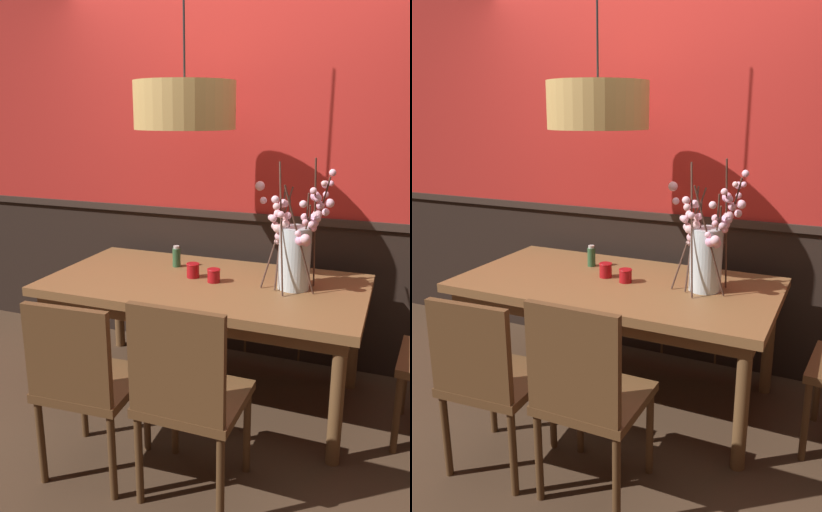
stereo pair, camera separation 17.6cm
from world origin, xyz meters
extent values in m
plane|color=#422D1E|center=(0.00, 0.00, 0.00)|extent=(24.00, 24.00, 0.00)
cube|color=black|center=(0.00, 0.69, 0.50)|extent=(5.14, 0.12, 1.00)
cube|color=#31241E|center=(0.00, 0.68, 1.02)|extent=(5.14, 0.14, 0.05)
cube|color=#B2231E|center=(0.00, 0.69, 1.90)|extent=(5.14, 0.12, 1.80)
cube|color=brown|center=(0.00, 0.00, 0.71)|extent=(1.87, 0.98, 0.05)
cube|color=brown|center=(0.00, 0.00, 0.65)|extent=(1.76, 0.87, 0.08)
cylinder|color=brown|center=(-0.85, -0.40, 0.34)|extent=(0.07, 0.07, 0.69)
cylinder|color=brown|center=(0.85, -0.40, 0.34)|extent=(0.07, 0.07, 0.69)
cylinder|color=brown|center=(-0.85, 0.40, 0.34)|extent=(0.07, 0.07, 0.69)
cylinder|color=brown|center=(0.85, 0.40, 0.34)|extent=(0.07, 0.07, 0.69)
cube|color=brown|center=(0.27, -0.80, 0.46)|extent=(0.45, 0.44, 0.04)
cube|color=brown|center=(0.27, -1.00, 0.73)|extent=(0.42, 0.04, 0.48)
cylinder|color=#492F1A|center=(0.08, -0.62, 0.22)|extent=(0.04, 0.04, 0.44)
cylinder|color=#492F1A|center=(0.46, -0.62, 0.22)|extent=(0.04, 0.04, 0.44)
cylinder|color=#492F1A|center=(0.07, -0.99, 0.22)|extent=(0.04, 0.04, 0.44)
cylinder|color=#492F1A|center=(0.46, -0.99, 0.22)|extent=(0.04, 0.04, 0.44)
cylinder|color=#492F1A|center=(1.13, -0.20, 0.22)|extent=(0.04, 0.04, 0.44)
cylinder|color=#492F1A|center=(1.16, 0.19, 0.22)|extent=(0.04, 0.04, 0.44)
cube|color=brown|center=(-0.25, -0.84, 0.46)|extent=(0.46, 0.47, 0.04)
cube|color=brown|center=(-0.23, -1.04, 0.70)|extent=(0.41, 0.06, 0.44)
cylinder|color=#492F1A|center=(-0.44, -0.66, 0.22)|extent=(0.04, 0.04, 0.43)
cylinder|color=#492F1A|center=(-0.07, -0.64, 0.22)|extent=(0.04, 0.04, 0.43)
cylinder|color=#492F1A|center=(-0.42, -1.04, 0.22)|extent=(0.04, 0.04, 0.43)
cylinder|color=#492F1A|center=(-0.05, -1.02, 0.22)|extent=(0.04, 0.04, 0.43)
cube|color=brown|center=(-0.31, 0.86, 0.47)|extent=(0.45, 0.44, 0.04)
cube|color=brown|center=(-0.31, 1.05, 0.73)|extent=(0.41, 0.05, 0.48)
cylinder|color=#492F1A|center=(-0.13, 0.67, 0.22)|extent=(0.04, 0.04, 0.45)
cylinder|color=#492F1A|center=(-0.51, 0.68, 0.22)|extent=(0.04, 0.04, 0.45)
cylinder|color=#492F1A|center=(-0.12, 1.03, 0.22)|extent=(0.04, 0.04, 0.45)
cylinder|color=#492F1A|center=(-0.49, 1.04, 0.22)|extent=(0.04, 0.04, 0.45)
cube|color=brown|center=(0.27, 0.82, 0.46)|extent=(0.46, 0.42, 0.04)
cube|color=brown|center=(0.27, 1.01, 0.73)|extent=(0.43, 0.04, 0.50)
cylinder|color=#492F1A|center=(0.47, 0.65, 0.22)|extent=(0.04, 0.04, 0.44)
cylinder|color=#492F1A|center=(0.07, 0.65, 0.22)|extent=(0.04, 0.04, 0.44)
cylinder|color=#492F1A|center=(0.47, 1.00, 0.22)|extent=(0.04, 0.04, 0.44)
cylinder|color=#492F1A|center=(0.07, 1.00, 0.22)|extent=(0.04, 0.04, 0.44)
cylinder|color=silver|center=(0.52, 0.06, 0.92)|extent=(0.18, 0.18, 0.36)
cylinder|color=silver|center=(0.52, 0.06, 0.78)|extent=(0.16, 0.16, 0.08)
cylinder|color=#472D23|center=(0.59, 0.06, 0.99)|extent=(0.02, 0.14, 0.49)
sphere|color=#ECB2CA|center=(0.63, 0.06, 1.15)|extent=(0.04, 0.04, 0.04)
sphere|color=#EFB5CD|center=(0.58, 0.05, 1.07)|extent=(0.05, 0.05, 0.05)
sphere|color=#E9ABD2|center=(0.61, 0.06, 1.13)|extent=(0.05, 0.05, 0.05)
sphere|color=#FABAD2|center=(0.69, 0.08, 1.24)|extent=(0.05, 0.05, 0.05)
sphere|color=#F0B6C5|center=(0.62, 0.08, 1.17)|extent=(0.05, 0.05, 0.05)
cylinder|color=#472D23|center=(0.48, 0.05, 1.00)|extent=(0.03, 0.09, 0.50)
sphere|color=#FBBCBE|center=(0.46, 0.02, 1.12)|extent=(0.05, 0.05, 0.05)
sphere|color=beige|center=(0.46, 0.05, 1.15)|extent=(0.04, 0.04, 0.04)
sphere|color=#F7BAD0|center=(0.44, 0.06, 1.22)|extent=(0.05, 0.05, 0.05)
sphere|color=#FBB1BC|center=(0.45, 0.07, 1.22)|extent=(0.04, 0.04, 0.04)
sphere|color=#F7ACC5|center=(0.47, 0.03, 1.16)|extent=(0.04, 0.04, 0.04)
sphere|color=#E9B7D0|center=(0.51, 0.05, 1.01)|extent=(0.04, 0.04, 0.04)
cylinder|color=#472D23|center=(0.61, 0.13, 1.06)|extent=(0.17, 0.13, 0.64)
sphere|color=#F9AACD|center=(0.67, 0.18, 1.33)|extent=(0.03, 0.03, 0.03)
sphere|color=#ECB0D0|center=(0.64, 0.21, 1.32)|extent=(0.04, 0.04, 0.04)
sphere|color=#EFAFCA|center=(0.65, 0.19, 1.27)|extent=(0.03, 0.03, 0.03)
sphere|color=#F7BAD1|center=(0.68, 0.19, 1.39)|extent=(0.04, 0.04, 0.04)
sphere|color=#FAABC3|center=(0.58, 0.10, 1.06)|extent=(0.05, 0.05, 0.05)
sphere|color=#E8B7CE|center=(0.66, 0.17, 1.17)|extent=(0.04, 0.04, 0.04)
cylinder|color=#472D23|center=(0.42, 0.09, 1.02)|extent=(0.02, 0.24, 0.56)
sphere|color=beige|center=(0.41, 0.10, 1.03)|extent=(0.05, 0.05, 0.05)
sphere|color=#FDBECD|center=(0.40, 0.08, 1.16)|extent=(0.04, 0.04, 0.04)
sphere|color=beige|center=(0.37, 0.07, 1.14)|extent=(0.04, 0.04, 0.04)
sphere|color=beige|center=(0.41, 0.08, 1.08)|extent=(0.05, 0.05, 0.05)
sphere|color=silver|center=(0.39, 0.09, 1.09)|extent=(0.05, 0.05, 0.05)
sphere|color=#F0BACE|center=(0.38, 0.07, 1.13)|extent=(0.04, 0.04, 0.04)
cylinder|color=#472D23|center=(0.61, 0.08, 1.11)|extent=(0.02, 0.12, 0.74)
sphere|color=#EAA8C7|center=(0.63, 0.06, 1.26)|extent=(0.04, 0.04, 0.04)
sphere|color=#F1ADCF|center=(0.61, 0.08, 1.16)|extent=(0.05, 0.05, 0.05)
sphere|color=#E6B3C8|center=(0.64, 0.11, 1.22)|extent=(0.05, 0.05, 0.05)
sphere|color=#FCB8BB|center=(0.65, 0.06, 1.34)|extent=(0.03, 0.03, 0.03)
sphere|color=#F9A6BA|center=(0.61, 0.06, 1.10)|extent=(0.04, 0.04, 0.04)
sphere|color=#F2ADD2|center=(0.61, 0.09, 1.27)|extent=(0.05, 0.05, 0.05)
cylinder|color=#472D23|center=(0.45, -0.01, 1.10)|extent=(0.10, 0.19, 0.71)
sphere|color=#F7B7BC|center=(0.42, -0.01, 1.22)|extent=(0.04, 0.04, 0.04)
sphere|color=#F3BDCC|center=(0.41, 0.00, 1.25)|extent=(0.04, 0.04, 0.04)
sphere|color=#F2B3C6|center=(0.45, -0.03, 1.18)|extent=(0.04, 0.04, 0.04)
cylinder|color=#472D23|center=(0.56, -0.03, 1.04)|extent=(0.18, 0.09, 0.60)
sphere|color=#F1BDCF|center=(0.58, -0.08, 1.25)|extent=(0.04, 0.04, 0.04)
sphere|color=#F4AAD0|center=(0.56, -0.04, 1.05)|extent=(0.05, 0.05, 0.05)
sphere|color=#FEBCD0|center=(0.55, -0.05, 1.09)|extent=(0.03, 0.03, 0.03)
sphere|color=#FBA7BE|center=(0.59, -0.07, 1.15)|extent=(0.03, 0.03, 0.03)
sphere|color=#FCBCCB|center=(0.59, -0.06, 1.06)|extent=(0.05, 0.05, 0.05)
cylinder|color=#472D23|center=(0.40, 0.11, 1.02)|extent=(0.13, 0.24, 0.55)
sphere|color=#F2B7CC|center=(0.31, 0.14, 1.22)|extent=(0.04, 0.04, 0.04)
sphere|color=#E8B3D1|center=(0.38, 0.12, 1.14)|extent=(0.03, 0.03, 0.03)
sphere|color=#F9BCC7|center=(0.27, 0.18, 1.30)|extent=(0.06, 0.06, 0.06)
sphere|color=beige|center=(0.40, 0.11, 0.99)|extent=(0.03, 0.03, 0.03)
cylinder|color=#472D23|center=(0.57, 0.04, 1.02)|extent=(0.04, 0.09, 0.55)
sphere|color=#F8ABBF|center=(0.57, 0.02, 1.16)|extent=(0.04, 0.04, 0.04)
sphere|color=#E8AFC1|center=(0.61, 0.01, 1.13)|extent=(0.04, 0.04, 0.04)
sphere|color=#FBB1C2|center=(0.61, 0.03, 1.31)|extent=(0.04, 0.04, 0.04)
sphere|color=#EDACC9|center=(0.58, 0.01, 1.03)|extent=(0.05, 0.05, 0.05)
sphere|color=#FAB9C3|center=(0.55, 0.03, 1.07)|extent=(0.06, 0.06, 0.06)
cylinder|color=#9E0F14|center=(-0.09, 0.04, 0.78)|extent=(0.08, 0.08, 0.09)
torus|color=red|center=(-0.09, 0.04, 0.82)|extent=(0.08, 0.08, 0.01)
cylinder|color=silver|center=(-0.09, 0.04, 0.77)|extent=(0.05, 0.05, 0.04)
cylinder|color=#9E0F14|center=(0.06, 0.00, 0.78)|extent=(0.07, 0.07, 0.08)
torus|color=red|center=(0.06, 0.00, 0.82)|extent=(0.08, 0.08, 0.01)
cylinder|color=silver|center=(0.06, 0.00, 0.77)|extent=(0.05, 0.05, 0.04)
cylinder|color=#2D5633|center=(-0.28, 0.21, 0.80)|extent=(0.05, 0.05, 0.12)
cylinder|color=beige|center=(-0.28, 0.21, 0.87)|extent=(0.04, 0.04, 0.02)
cylinder|color=tan|center=(-0.15, 0.06, 1.75)|extent=(0.58, 0.58, 0.26)
sphere|color=#F9EAB7|center=(-0.15, 0.06, 1.71)|extent=(0.14, 0.14, 0.14)
camera|label=1|loc=(1.06, -2.70, 1.71)|focal=36.06mm
camera|label=2|loc=(1.22, -2.63, 1.71)|focal=36.06mm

